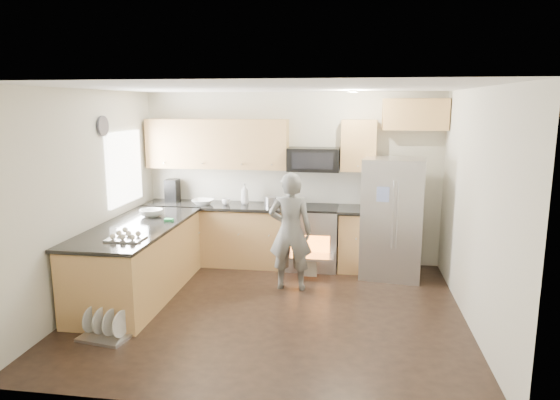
% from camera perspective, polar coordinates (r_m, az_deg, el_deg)
% --- Properties ---
extents(ground, '(4.50, 4.50, 0.00)m').
position_cam_1_polar(ground, '(6.11, -1.09, -12.47)').
color(ground, black).
rests_on(ground, ground).
extents(room_shell, '(4.54, 4.04, 2.62)m').
position_cam_1_polar(room_shell, '(5.68, -1.49, 3.33)').
color(room_shell, beige).
rests_on(room_shell, ground).
extents(back_cabinet_run, '(4.45, 0.64, 2.50)m').
position_cam_1_polar(back_cabinet_run, '(7.57, -3.33, -0.21)').
color(back_cabinet_run, tan).
rests_on(back_cabinet_run, ground).
extents(peninsula, '(0.96, 2.36, 1.02)m').
position_cam_1_polar(peninsula, '(6.66, -15.85, -6.64)').
color(peninsula, tan).
rests_on(peninsula, ground).
extents(stove_range, '(0.76, 0.97, 1.79)m').
position_cam_1_polar(stove_range, '(7.45, 3.69, -2.67)').
color(stove_range, '#B7B7BC').
rests_on(stove_range, ground).
extents(refrigerator, '(0.91, 0.76, 1.69)m').
position_cam_1_polar(refrigerator, '(7.18, 12.74, -2.05)').
color(refrigerator, '#B7B7BC').
rests_on(refrigerator, ground).
extents(person, '(0.58, 0.39, 1.56)m').
position_cam_1_polar(person, '(6.54, 1.20, -3.62)').
color(person, slate).
rests_on(person, ground).
extents(dish_rack, '(0.57, 0.49, 0.32)m').
position_cam_1_polar(dish_rack, '(5.74, -19.19, -13.79)').
color(dish_rack, '#B7B7BC').
rests_on(dish_rack, ground).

